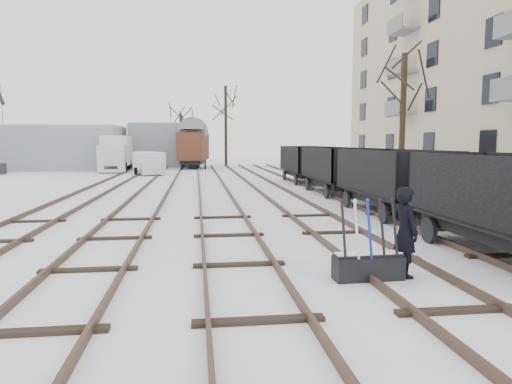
# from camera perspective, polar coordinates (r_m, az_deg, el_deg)

# --- Properties ---
(ground) EXTENTS (120.00, 120.00, 0.00)m
(ground) POSITION_cam_1_polar(r_m,az_deg,el_deg) (9.56, -2.13, -9.23)
(ground) COLOR white
(ground) RESTS_ON ground
(tracks) EXTENTS (13.90, 52.00, 0.16)m
(tracks) POSITION_cam_1_polar(r_m,az_deg,el_deg) (22.99, -5.30, 0.06)
(tracks) COLOR black
(tracks) RESTS_ON ground
(shed_left) EXTENTS (10.00, 8.00, 4.10)m
(shed_left) POSITION_cam_1_polar(r_m,az_deg,el_deg) (46.78, -22.61, 5.18)
(shed_left) COLOR gray
(shed_left) RESTS_ON ground
(shed_right) EXTENTS (7.00, 6.00, 4.50)m
(shed_right) POSITION_cam_1_polar(r_m,az_deg,el_deg) (49.27, -11.18, 5.81)
(shed_right) COLOR gray
(shed_right) RESTS_ON ground
(ground_frame) EXTENTS (1.32, 0.47, 1.49)m
(ground_frame) POSITION_cam_1_polar(r_m,az_deg,el_deg) (8.84, 13.84, -8.79)
(ground_frame) COLOR black
(ground_frame) RESTS_ON ground
(worker) EXTENTS (0.53, 0.70, 1.72)m
(worker) POSITION_cam_1_polar(r_m,az_deg,el_deg) (9.09, 18.13, -4.77)
(worker) COLOR black
(worker) RESTS_ON ground
(freight_wagon_b) EXTENTS (2.24, 5.59, 2.28)m
(freight_wagon_b) POSITION_cam_1_polar(r_m,az_deg,el_deg) (16.86, 16.55, 0.29)
(freight_wagon_b) COLOR black
(freight_wagon_b) RESTS_ON ground
(freight_wagon_c) EXTENTS (2.24, 5.59, 2.28)m
(freight_wagon_c) POSITION_cam_1_polar(r_m,az_deg,el_deg) (22.83, 10.03, 1.96)
(freight_wagon_c) COLOR black
(freight_wagon_c) RESTS_ON ground
(freight_wagon_d) EXTENTS (2.24, 5.59, 2.28)m
(freight_wagon_d) POSITION_cam_1_polar(r_m,az_deg,el_deg) (28.98, 6.23, 2.92)
(freight_wagon_d) COLOR black
(freight_wagon_d) RESTS_ON ground
(box_van_wagon) EXTENTS (3.36, 5.32, 3.81)m
(box_van_wagon) POSITION_cam_1_polar(r_m,az_deg,el_deg) (44.43, -7.83, 5.79)
(box_van_wagon) COLOR black
(box_van_wagon) RESTS_ON ground
(lorry) EXTENTS (2.41, 6.86, 3.08)m
(lorry) POSITION_cam_1_polar(r_m,az_deg,el_deg) (41.83, -17.11, 4.68)
(lorry) COLOR black
(lorry) RESTS_ON ground
(panel_van) EXTENTS (2.90, 4.33, 1.76)m
(panel_van) POSITION_cam_1_polar(r_m,az_deg,el_deg) (36.83, -13.30, 3.57)
(panel_van) COLOR silver
(panel_van) RESTS_ON ground
(tree_near) EXTENTS (0.30, 0.30, 7.13)m
(tree_near) POSITION_cam_1_polar(r_m,az_deg,el_deg) (25.40, 17.85, 8.26)
(tree_near) COLOR black
(tree_near) RESTS_ON ground
(tree_far_left) EXTENTS (0.30, 0.30, 5.55)m
(tree_far_left) POSITION_cam_1_polar(r_m,az_deg,el_deg) (49.92, -9.34, 6.45)
(tree_far_left) COLOR black
(tree_far_left) RESTS_ON ground
(tree_far_right) EXTENTS (0.30, 0.30, 8.40)m
(tree_far_right) POSITION_cam_1_polar(r_m,az_deg,el_deg) (48.65, -3.79, 8.21)
(tree_far_right) COLOR black
(tree_far_right) RESTS_ON ground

